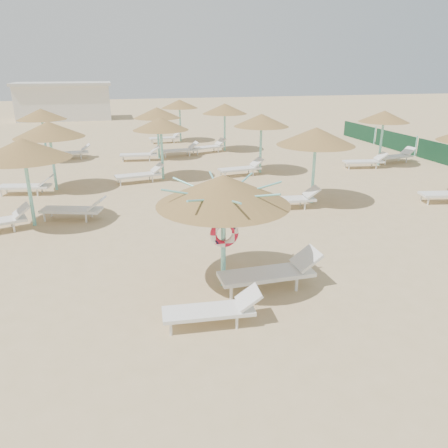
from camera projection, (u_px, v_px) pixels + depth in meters
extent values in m
plane|color=tan|center=(220.00, 288.00, 9.75)|extent=(120.00, 120.00, 0.00)
cylinder|color=#7FDCD1|center=(223.00, 241.00, 9.52)|extent=(0.11, 0.11, 2.14)
cone|color=olive|center=(223.00, 190.00, 9.12)|extent=(2.85, 2.85, 0.64)
cylinder|color=#7FDCD1|center=(223.00, 201.00, 9.20)|extent=(0.20, 0.20, 0.12)
cylinder|color=#7FDCD1|center=(253.00, 190.00, 9.29)|extent=(1.29, 0.04, 0.33)
cylinder|color=#7FDCD1|center=(238.00, 185.00, 9.67)|extent=(0.94, 0.94, 0.33)
cylinder|color=#7FDCD1|center=(216.00, 184.00, 9.73)|extent=(0.04, 1.29, 0.33)
cylinder|color=#7FDCD1|center=(197.00, 188.00, 9.45)|extent=(0.94, 0.94, 0.33)
cylinder|color=#7FDCD1|center=(192.00, 194.00, 8.98)|extent=(1.29, 0.04, 0.33)
cylinder|color=#7FDCD1|center=(206.00, 200.00, 8.61)|extent=(0.94, 0.94, 0.33)
cylinder|color=#7FDCD1|center=(231.00, 201.00, 8.54)|extent=(0.04, 1.29, 0.33)
cylinder|color=#7FDCD1|center=(251.00, 197.00, 8.82)|extent=(0.94, 0.94, 0.33)
torus|color=red|center=(224.00, 233.00, 9.35)|extent=(0.63, 0.15, 0.63)
cylinder|color=white|center=(171.00, 329.00, 8.00)|extent=(0.06, 0.06, 0.26)
cylinder|color=white|center=(169.00, 316.00, 8.42)|extent=(0.06, 0.06, 0.26)
cylinder|color=white|center=(237.00, 323.00, 8.21)|extent=(0.06, 0.06, 0.26)
cylinder|color=white|center=(232.00, 310.00, 8.63)|extent=(0.06, 0.06, 0.26)
cube|color=white|center=(208.00, 311.00, 8.28)|extent=(1.78, 0.69, 0.07)
cube|color=white|center=(249.00, 297.00, 8.33)|extent=(0.48, 0.58, 0.33)
cylinder|color=white|center=(231.00, 293.00, 9.21)|extent=(0.07, 0.07, 0.31)
cylinder|color=white|center=(224.00, 281.00, 9.71)|extent=(0.07, 0.07, 0.31)
cylinder|color=white|center=(297.00, 284.00, 9.58)|extent=(0.07, 0.07, 0.31)
cylinder|color=white|center=(287.00, 274.00, 10.08)|extent=(0.07, 0.07, 0.31)
cube|color=white|center=(266.00, 274.00, 9.61)|extent=(2.12, 0.73, 0.09)
cube|color=white|center=(306.00, 258.00, 9.76)|extent=(0.55, 0.68, 0.40)
cylinder|color=#7FDCD1|center=(29.00, 190.00, 13.18)|extent=(0.11, 0.11, 2.30)
cone|color=olive|center=(23.00, 149.00, 12.76)|extent=(2.71, 2.71, 0.61)
cylinder|color=#7FDCD1|center=(24.00, 157.00, 12.84)|extent=(0.20, 0.20, 0.12)
cylinder|color=white|center=(14.00, 228.00, 12.98)|extent=(0.06, 0.06, 0.28)
cylinder|color=white|center=(12.00, 223.00, 13.38)|extent=(0.06, 0.06, 0.28)
cube|color=white|center=(21.00, 210.00, 13.19)|extent=(0.64, 0.72, 0.36)
cylinder|color=white|center=(45.00, 217.00, 13.87)|extent=(0.06, 0.06, 0.28)
cylinder|color=white|center=(51.00, 212.00, 14.34)|extent=(0.06, 0.06, 0.28)
cylinder|color=white|center=(86.00, 218.00, 13.79)|extent=(0.06, 0.06, 0.28)
cylinder|color=white|center=(92.00, 213.00, 14.26)|extent=(0.06, 0.06, 0.28)
cube|color=white|center=(71.00, 210.00, 14.00)|extent=(2.00, 1.17, 0.08)
cube|color=white|center=(97.00, 203.00, 13.87)|extent=(0.64, 0.72, 0.36)
cylinder|color=#7FDCD1|center=(53.00, 161.00, 17.05)|extent=(0.11, 0.11, 2.30)
cone|color=olive|center=(49.00, 129.00, 16.63)|extent=(2.65, 2.65, 0.60)
cylinder|color=#7FDCD1|center=(50.00, 136.00, 16.71)|extent=(0.20, 0.20, 0.12)
cylinder|color=white|center=(1.00, 193.00, 16.50)|extent=(0.06, 0.06, 0.28)
cylinder|color=white|center=(7.00, 189.00, 16.97)|extent=(0.06, 0.06, 0.28)
cylinder|color=white|center=(37.00, 192.00, 16.57)|extent=(0.06, 0.06, 0.28)
cylinder|color=white|center=(42.00, 189.00, 17.04)|extent=(0.06, 0.06, 0.28)
cube|color=white|center=(24.00, 186.00, 16.72)|extent=(1.98, 0.98, 0.08)
cube|color=white|center=(46.00, 180.00, 16.68)|extent=(0.59, 0.68, 0.36)
cylinder|color=#7FDCD1|center=(45.00, 139.00, 22.32)|extent=(0.11, 0.11, 2.30)
cone|color=olive|center=(41.00, 114.00, 21.90)|extent=(2.41, 2.41, 0.54)
cylinder|color=#7FDCD1|center=(42.00, 119.00, 21.98)|extent=(0.20, 0.20, 0.12)
cylinder|color=white|center=(5.00, 162.00, 21.72)|extent=(0.06, 0.06, 0.28)
cylinder|color=white|center=(8.00, 160.00, 22.19)|extent=(0.06, 0.06, 0.28)
cylinder|color=white|center=(33.00, 162.00, 21.88)|extent=(0.06, 0.06, 0.28)
cylinder|color=white|center=(36.00, 160.00, 22.34)|extent=(0.06, 0.06, 0.28)
cube|color=white|center=(23.00, 157.00, 21.98)|extent=(1.96, 0.85, 0.08)
cube|color=white|center=(40.00, 152.00, 22.00)|extent=(0.56, 0.66, 0.36)
cylinder|color=white|center=(54.00, 158.00, 22.70)|extent=(0.06, 0.06, 0.28)
cylinder|color=white|center=(54.00, 156.00, 23.14)|extent=(0.06, 0.06, 0.28)
cylinder|color=white|center=(81.00, 156.00, 23.16)|extent=(0.06, 0.06, 0.28)
cylinder|color=white|center=(80.00, 155.00, 23.60)|extent=(0.06, 0.06, 0.28)
cube|color=white|center=(70.00, 153.00, 23.13)|extent=(1.96, 0.85, 0.08)
cube|color=white|center=(86.00, 147.00, 23.34)|extent=(0.56, 0.66, 0.36)
cylinder|color=#7FDCD1|center=(162.00, 153.00, 18.76)|extent=(0.11, 0.11, 2.30)
cone|color=olive|center=(161.00, 124.00, 18.34)|extent=(2.35, 2.35, 0.53)
cylinder|color=#7FDCD1|center=(161.00, 129.00, 18.42)|extent=(0.20, 0.20, 0.12)
cylinder|color=white|center=(121.00, 183.00, 17.97)|extent=(0.06, 0.06, 0.28)
cylinder|color=white|center=(118.00, 180.00, 18.40)|extent=(0.06, 0.06, 0.28)
cylinder|color=white|center=(152.00, 179.00, 18.48)|extent=(0.06, 0.06, 0.28)
cylinder|color=white|center=(149.00, 177.00, 18.91)|extent=(0.06, 0.06, 0.28)
cube|color=white|center=(138.00, 175.00, 18.42)|extent=(1.98, 0.93, 0.08)
cube|color=white|center=(157.00, 168.00, 18.67)|extent=(0.58, 0.67, 0.36)
cylinder|color=#7FDCD1|center=(158.00, 137.00, 22.99)|extent=(0.11, 0.11, 2.30)
cone|color=olive|center=(157.00, 113.00, 22.57)|extent=(2.43, 2.43, 0.55)
cylinder|color=#7FDCD1|center=(157.00, 117.00, 22.65)|extent=(0.20, 0.20, 0.12)
cylinder|color=white|center=(123.00, 160.00, 22.37)|extent=(0.06, 0.06, 0.28)
cylinder|color=white|center=(124.00, 158.00, 22.84)|extent=(0.06, 0.06, 0.28)
cylinder|color=white|center=(150.00, 159.00, 22.56)|extent=(0.06, 0.06, 0.28)
cylinder|color=white|center=(150.00, 157.00, 23.03)|extent=(0.06, 0.06, 0.28)
cube|color=white|center=(139.00, 155.00, 22.66)|extent=(1.95, 0.80, 0.08)
cube|color=white|center=(155.00, 150.00, 22.69)|extent=(0.54, 0.64, 0.36)
cylinder|color=white|center=(165.00, 155.00, 23.39)|extent=(0.06, 0.06, 0.28)
cylinder|color=white|center=(163.00, 154.00, 23.83)|extent=(0.06, 0.06, 0.28)
cylinder|color=white|center=(190.00, 154.00, 23.82)|extent=(0.06, 0.06, 0.28)
cylinder|color=white|center=(187.00, 152.00, 24.26)|extent=(0.06, 0.06, 0.28)
cube|color=white|center=(179.00, 150.00, 23.80)|extent=(1.95, 0.80, 0.08)
cube|color=white|center=(193.00, 145.00, 23.99)|extent=(0.54, 0.64, 0.36)
cylinder|color=#7FDCD1|center=(314.00, 172.00, 15.43)|extent=(0.11, 0.11, 2.30)
cone|color=olive|center=(316.00, 136.00, 15.00)|extent=(2.71, 2.71, 0.61)
cylinder|color=#7FDCD1|center=(316.00, 143.00, 15.08)|extent=(0.20, 0.20, 0.12)
cylinder|color=white|center=(267.00, 208.00, 14.81)|extent=(0.06, 0.06, 0.28)
cylinder|color=white|center=(263.00, 203.00, 15.27)|extent=(0.06, 0.06, 0.28)
cylinder|color=white|center=(305.00, 206.00, 15.00)|extent=(0.06, 0.06, 0.28)
cylinder|color=white|center=(300.00, 202.00, 15.46)|extent=(0.06, 0.06, 0.28)
cube|color=white|center=(288.00, 199.00, 15.09)|extent=(1.95, 0.80, 0.08)
cube|color=white|center=(312.00, 192.00, 15.13)|extent=(0.54, 0.64, 0.36)
cylinder|color=#7FDCD1|center=(261.00, 148.00, 19.89)|extent=(0.11, 0.11, 2.30)
cone|color=olive|center=(261.00, 120.00, 19.47)|extent=(2.48, 2.48, 0.56)
cylinder|color=#7FDCD1|center=(261.00, 125.00, 19.55)|extent=(0.20, 0.20, 0.12)
cylinder|color=white|center=(225.00, 175.00, 19.13)|extent=(0.06, 0.06, 0.28)
cylinder|color=white|center=(221.00, 173.00, 19.56)|extent=(0.06, 0.06, 0.28)
cylinder|color=white|center=(253.00, 173.00, 19.59)|extent=(0.06, 0.06, 0.28)
cylinder|color=white|center=(249.00, 171.00, 20.03)|extent=(0.06, 0.06, 0.28)
cube|color=white|center=(240.00, 169.00, 19.56)|extent=(1.96, 0.85, 0.08)
cube|color=white|center=(257.00, 162.00, 19.77)|extent=(0.56, 0.66, 0.36)
cylinder|color=#7FDCD1|center=(225.00, 131.00, 25.07)|extent=(0.11, 0.11, 2.30)
cone|color=olive|center=(225.00, 109.00, 24.65)|extent=(2.53, 2.53, 0.57)
cylinder|color=#7FDCD1|center=(225.00, 113.00, 24.73)|extent=(0.20, 0.20, 0.12)
cylinder|color=white|center=(197.00, 152.00, 24.21)|extent=(0.06, 0.06, 0.28)
cylinder|color=white|center=(193.00, 151.00, 24.61)|extent=(0.06, 0.06, 0.28)
cylinder|color=white|center=(218.00, 150.00, 24.87)|extent=(0.06, 0.06, 0.28)
cylinder|color=white|center=(214.00, 149.00, 25.27)|extent=(0.06, 0.06, 0.28)
cube|color=white|center=(208.00, 147.00, 24.74)|extent=(2.00, 1.15, 0.08)
cube|color=white|center=(221.00, 142.00, 25.07)|extent=(0.64, 0.72, 0.36)
cylinder|color=white|center=(428.00, 201.00, 15.50)|extent=(0.06, 0.06, 0.28)
cylinder|color=white|center=(421.00, 197.00, 15.97)|extent=(0.06, 0.06, 0.28)
cube|color=white|center=(447.00, 194.00, 15.72)|extent=(1.98, 0.96, 0.08)
cylinder|color=#7FDCD1|center=(381.00, 142.00, 21.38)|extent=(0.11, 0.11, 2.30)
cone|color=olive|center=(384.00, 116.00, 20.95)|extent=(2.38, 2.38, 0.54)
cylinder|color=#7FDCD1|center=(384.00, 121.00, 21.03)|extent=(0.20, 0.20, 0.12)
cylinder|color=white|center=(349.00, 167.00, 20.79)|extent=(0.06, 0.06, 0.28)
cylinder|color=white|center=(345.00, 164.00, 21.26)|extent=(0.06, 0.06, 0.28)
cylinder|color=white|center=(376.00, 166.00, 20.92)|extent=(0.06, 0.06, 0.28)
cylinder|color=white|center=(372.00, 164.00, 21.39)|extent=(0.06, 0.06, 0.28)
cube|color=white|center=(364.00, 161.00, 21.04)|extent=(1.97, 0.88, 0.08)
cube|color=white|center=(381.00, 156.00, 21.04)|extent=(0.56, 0.66, 0.36)
cylinder|color=white|center=(385.00, 162.00, 21.75)|extent=(0.06, 0.06, 0.28)
cylinder|color=white|center=(378.00, 160.00, 22.18)|extent=(0.06, 0.06, 0.28)
cylinder|color=white|center=(406.00, 160.00, 22.23)|extent=(0.06, 0.06, 0.28)
cylinder|color=white|center=(399.00, 158.00, 22.66)|extent=(0.06, 0.06, 0.28)
cube|color=white|center=(395.00, 157.00, 22.19)|extent=(1.97, 0.88, 0.08)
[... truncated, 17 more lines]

